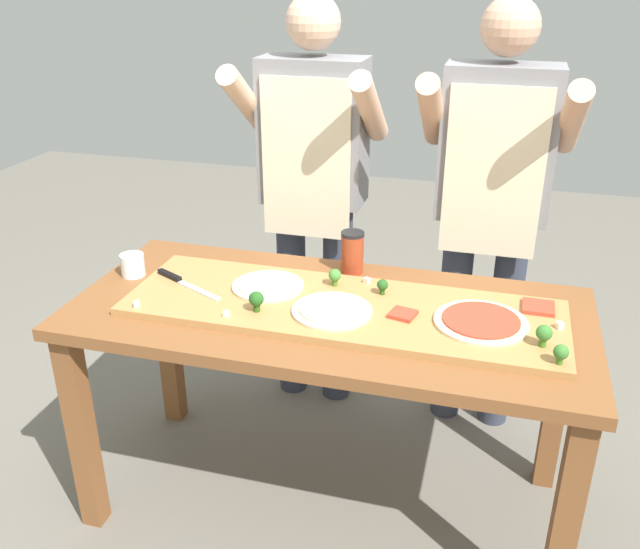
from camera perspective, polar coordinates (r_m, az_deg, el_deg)
name	(u,v)px	position (r m, az deg, el deg)	size (l,w,h in m)	color
ground_plane	(328,499)	(2.59, 0.64, -18.26)	(8.00, 8.00, 0.00)	#6B665B
prep_table	(329,338)	(2.19, 0.72, -5.37)	(1.62, 0.74, 0.78)	brown
cutting_board	(342,308)	(2.11, 1.84, -2.82)	(1.35, 0.43, 0.02)	#B27F47
chefs_knife	(180,280)	(2.29, -11.67, -0.49)	(0.28, 0.15, 0.02)	#B7BABF
pizza_whole_cheese_artichoke	(332,310)	(2.06, 1.02, -3.01)	(0.24, 0.24, 0.02)	beige
pizza_whole_tomato_red	(481,322)	(2.05, 13.32, -3.85)	(0.27, 0.27, 0.02)	beige
pizza_whole_white_garlic	(268,286)	(2.22, -4.38, -0.92)	(0.23, 0.23, 0.02)	beige
pizza_slice_near_right	(403,314)	(2.05, 6.94, -3.31)	(0.07, 0.07, 0.01)	#BC3D28
pizza_slice_near_left	(538,307)	(2.18, 17.81, -2.62)	(0.10, 0.10, 0.01)	#BC3D28
broccoli_floret_back_mid	(383,285)	(2.16, 5.26, -0.92)	(0.04, 0.04, 0.05)	#2C5915
broccoli_floret_center_left	(256,300)	(2.06, -5.35, -2.11)	(0.05, 0.05, 0.06)	#2C5915
broccoli_floret_center_right	(335,276)	(2.21, 1.25, -0.12)	(0.04, 0.04, 0.06)	#487A23
broccoli_floret_front_mid	(544,334)	(1.96, 18.24, -4.73)	(0.05, 0.05, 0.07)	#3F7220
broccoli_floret_back_left	(561,353)	(1.90, 19.51, -6.20)	(0.04, 0.04, 0.06)	#3F7220
cheese_crumble_a	(226,314)	(2.05, -7.84, -3.29)	(0.02, 0.02, 0.02)	white
cheese_crumble_b	(137,304)	(2.16, -15.10, -2.40)	(0.02, 0.02, 0.02)	silver
cheese_crumble_c	(560,325)	(2.09, 19.42, -4.04)	(0.02, 0.02, 0.02)	silver
cheese_crumble_d	(367,281)	(2.24, 3.95, -0.51)	(0.02, 0.02, 0.02)	silver
flour_cup	(133,266)	(2.43, -15.40, 0.67)	(0.08, 0.08, 0.08)	white
sauce_jar	(352,252)	(2.35, 2.72, 1.86)	(0.08, 0.08, 0.15)	#99381E
cook_left	(313,177)	(2.69, -0.58, 8.14)	(0.54, 0.39, 1.67)	#333847
cook_right	(492,192)	(2.59, 14.21, 6.73)	(0.54, 0.39, 1.67)	#333847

